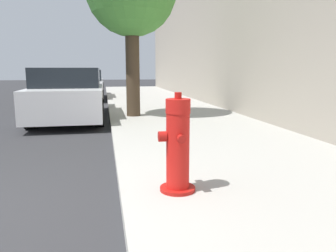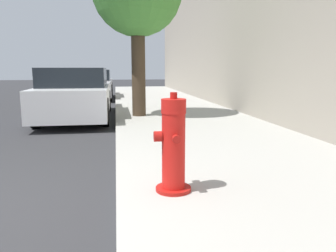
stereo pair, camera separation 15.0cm
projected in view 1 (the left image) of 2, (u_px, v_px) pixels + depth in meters
sidewalk_slab at (295, 196)px, 3.27m from camera, size 3.43×40.00×0.14m
fire_hydrant at (178, 147)px, 3.17m from camera, size 0.37×0.35×0.97m
parked_car_near at (70, 94)px, 8.68m from camera, size 1.72×4.49×1.35m
parked_car_mid at (82, 85)px, 14.41m from camera, size 1.85×4.05×1.30m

